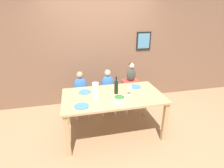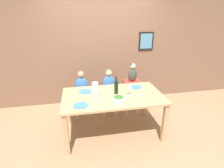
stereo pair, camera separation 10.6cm
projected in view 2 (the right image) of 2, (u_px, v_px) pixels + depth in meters
The scene contains 16 objects.
ground_plane at pixel (113, 131), 3.33m from camera, with size 14.00×14.00×0.00m, color #9E7A56.
wall_back at pixel (102, 47), 4.09m from camera, with size 10.00×0.09×2.70m.
dining_table at pixel (113, 100), 3.08m from camera, with size 1.74×0.97×0.77m.
chair_far_left at pixel (83, 99), 3.72m from camera, with size 0.42×0.36×0.47m.
chair_far_center at pixel (109, 97), 3.82m from camera, with size 0.42×0.36×0.47m.
chair_right_highchair at pixel (132, 88), 3.85m from camera, with size 0.35×0.31×0.72m.
person_child_left at pixel (82, 85), 3.59m from camera, with size 0.28×0.15×0.55m.
person_child_center at pixel (109, 83), 3.69m from camera, with size 0.28×0.15×0.55m.
person_baby_right at pixel (133, 72), 3.71m from camera, with size 0.19×0.12×0.41m.
wine_bottle at pixel (116, 87), 3.06m from camera, with size 0.07×0.07×0.32m.
paper_towel_roll at pixel (95, 90), 2.90m from camera, with size 0.11×0.11×0.27m.
wine_glass_near at pixel (130, 88), 2.99m from camera, with size 0.07×0.07×0.18m.
salad_bowl_large at pixel (119, 98), 2.83m from camera, with size 0.20×0.20×0.08m.
dinner_plate_front_left at pixel (81, 105), 2.69m from camera, with size 0.22×0.22×0.01m.
dinner_plate_back_left at pixel (85, 91), 3.17m from camera, with size 0.22×0.22×0.01m.
dinner_plate_back_right at pixel (136, 87), 3.36m from camera, with size 0.22×0.22×0.01m.
Camera 2 is at (-0.53, -2.69, 2.09)m, focal length 28.00 mm.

